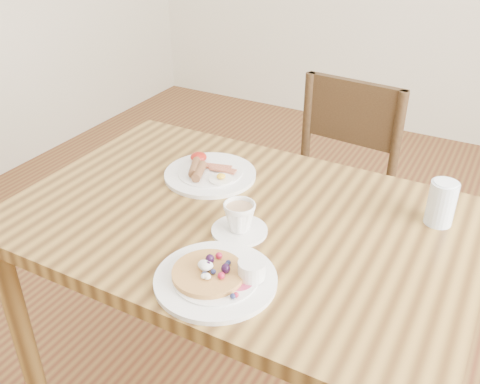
{
  "coord_description": "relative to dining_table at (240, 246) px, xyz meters",
  "views": [
    {
      "loc": [
        0.56,
        -1.03,
        1.51
      ],
      "look_at": [
        0.0,
        0.0,
        0.82
      ],
      "focal_mm": 40.0,
      "sensor_mm": 36.0,
      "label": 1
    }
  ],
  "objects": [
    {
      "name": "pancake_plate",
      "position": [
        0.09,
        -0.26,
        0.11
      ],
      "size": [
        0.27,
        0.27,
        0.06
      ],
      "color": "white",
      "rests_on": "dining_table"
    },
    {
      "name": "water_glass",
      "position": [
        0.46,
        0.21,
        0.16
      ],
      "size": [
        0.07,
        0.07,
        0.12
      ],
      "primitive_type": "cylinder",
      "color": "silver",
      "rests_on": "dining_table"
    },
    {
      "name": "teacup_saucer",
      "position": [
        0.04,
        -0.07,
        0.13
      ],
      "size": [
        0.14,
        0.14,
        0.08
      ],
      "color": "white",
      "rests_on": "dining_table"
    },
    {
      "name": "dining_table",
      "position": [
        0.0,
        0.0,
        0.0
      ],
      "size": [
        1.2,
        0.8,
        0.75
      ],
      "color": "olive",
      "rests_on": "ground"
    },
    {
      "name": "chair_far",
      "position": [
        0.03,
        0.67,
        -0.16
      ],
      "size": [
        0.45,
        0.45,
        0.88
      ],
      "rotation": [
        0.0,
        0.0,
        3.06
      ],
      "color": "#3B2815",
      "rests_on": "ground"
    },
    {
      "name": "breakfast_plate",
      "position": [
        -0.18,
        0.14,
        0.11
      ],
      "size": [
        0.27,
        0.27,
        0.04
      ],
      "color": "white",
      "rests_on": "dining_table"
    }
  ]
}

